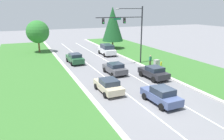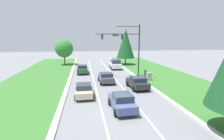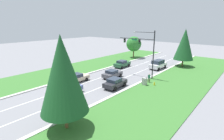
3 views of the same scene
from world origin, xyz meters
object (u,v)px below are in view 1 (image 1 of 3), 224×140
at_px(pedestrian, 150,60).
at_px(fire_hydrant, 161,64).
at_px(white_suv, 107,49).
at_px(oak_near_left_tree, 38,32).
at_px(slate_blue_sedan, 161,95).
at_px(graphite_sedan, 115,68).
at_px(traffic_signal_mast, 130,27).
at_px(utility_cabinet, 156,64).
at_px(charcoal_sedan, 154,72).
at_px(forest_sedan, 75,58).
at_px(conifer_far_right_tree, 113,24).
at_px(champagne_sedan, 108,85).

bearing_deg(pedestrian, fire_hydrant, 138.40).
relative_size(white_suv, oak_near_left_tree, 0.80).
bearing_deg(slate_blue_sedan, graphite_sedan, 88.47).
distance_m(pedestrian, oak_near_left_tree, 23.49).
relative_size(traffic_signal_mast, utility_cabinet, 6.86).
bearing_deg(charcoal_sedan, forest_sedan, 118.99).
height_order(traffic_signal_mast, conifer_far_right_tree, conifer_far_right_tree).
relative_size(forest_sedan, graphite_sedan, 1.12).
bearing_deg(charcoal_sedan, oak_near_left_tree, 113.72).
relative_size(pedestrian, conifer_far_right_tree, 0.19).
relative_size(utility_cabinet, conifer_far_right_tree, 0.15).
distance_m(forest_sedan, pedestrian, 12.09).
relative_size(champagne_sedan, slate_blue_sedan, 1.01).
distance_m(slate_blue_sedan, conifer_far_right_tree, 29.56).
relative_size(traffic_signal_mast, graphite_sedan, 2.12).
height_order(traffic_signal_mast, utility_cabinet, traffic_signal_mast).
bearing_deg(champagne_sedan, traffic_signal_mast, 51.84).
relative_size(white_suv, fire_hydrant, 7.31).
xyz_separation_m(traffic_signal_mast, pedestrian, (2.55, -2.12, -4.98)).
bearing_deg(white_suv, oak_near_left_tree, 148.75).
relative_size(graphite_sedan, champagne_sedan, 0.96).
xyz_separation_m(charcoal_sedan, fire_hydrant, (4.60, 4.86, -0.50)).
height_order(charcoal_sedan, oak_near_left_tree, oak_near_left_tree).
xyz_separation_m(white_suv, conifer_far_right_tree, (3.66, 5.75, 4.31)).
bearing_deg(forest_sedan, conifer_far_right_tree, 39.65).
bearing_deg(fire_hydrant, conifer_far_right_tree, 93.44).
xyz_separation_m(forest_sedan, conifer_far_right_tree, (10.91, 9.84, 4.53)).
bearing_deg(white_suv, conifer_far_right_tree, 59.51).
bearing_deg(fire_hydrant, forest_sedan, 149.80).
bearing_deg(charcoal_sedan, graphite_sedan, 131.91).
bearing_deg(graphite_sedan, utility_cabinet, 0.61).
distance_m(graphite_sedan, champagne_sedan, 6.77).
bearing_deg(white_suv, traffic_signal_mast, -83.38).
bearing_deg(forest_sedan, slate_blue_sedan, -81.01).
xyz_separation_m(graphite_sedan, white_suv, (3.66, 12.11, 0.27)).
distance_m(champagne_sedan, oak_near_left_tree, 26.32).
xyz_separation_m(traffic_signal_mast, oak_near_left_tree, (-12.35, 15.76, -1.75)).
xyz_separation_m(utility_cabinet, oak_near_left_tree, (-14.94, 19.53, 3.51)).
bearing_deg(oak_near_left_tree, white_suv, -33.28).
xyz_separation_m(champagne_sedan, pedestrian, (10.21, 7.80, 0.17)).
distance_m(traffic_signal_mast, utility_cabinet, 6.97).
bearing_deg(utility_cabinet, champagne_sedan, -149.07).
xyz_separation_m(white_suv, fire_hydrant, (4.67, -11.03, -0.73)).
bearing_deg(oak_near_left_tree, utility_cabinet, -52.58).
relative_size(charcoal_sedan, white_suv, 0.88).
xyz_separation_m(pedestrian, oak_near_left_tree, (-14.89, 17.88, 3.23)).
bearing_deg(charcoal_sedan, traffic_signal_mast, 82.94).
relative_size(slate_blue_sedan, conifer_far_right_tree, 0.49).
bearing_deg(charcoal_sedan, white_suv, 87.44).
distance_m(graphite_sedan, slate_blue_sedan, 10.45).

